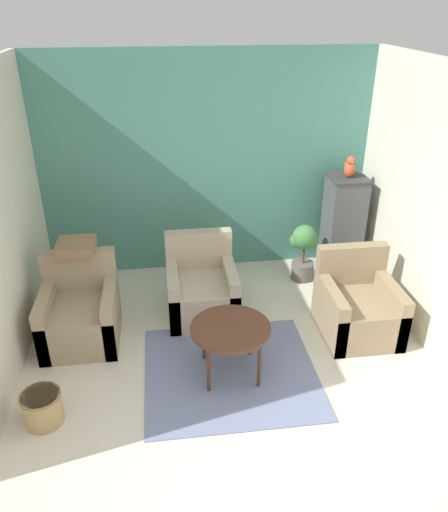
# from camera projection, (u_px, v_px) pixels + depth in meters

# --- Properties ---
(ground_plane) EXTENTS (20.00, 20.00, 0.00)m
(ground_plane) POSITION_uv_depth(u_px,v_px,m) (251.00, 457.00, 3.92)
(ground_plane) COLOR beige
(ground_plane) RESTS_ON ground
(wall_back_accent) EXTENTS (4.15, 0.06, 2.74)m
(wall_back_accent) POSITION_uv_depth(u_px,v_px,m) (207.00, 166.00, 6.13)
(wall_back_accent) COLOR #4C897A
(wall_back_accent) RESTS_ON ground_plane
(wall_right) EXTENTS (0.06, 3.21, 2.74)m
(wall_right) POSITION_uv_depth(u_px,v_px,m) (428.00, 207.00, 4.94)
(wall_right) COLOR beige
(wall_right) RESTS_ON ground_plane
(area_rug) EXTENTS (1.63, 1.52, 0.01)m
(area_rug) POSITION_uv_depth(u_px,v_px,m) (230.00, 371.00, 4.81)
(area_rug) COLOR slate
(area_rug) RESTS_ON ground_plane
(coffee_table) EXTENTS (0.74, 0.74, 0.53)m
(coffee_table) POSITION_uv_depth(u_px,v_px,m) (231.00, 331.00, 4.59)
(coffee_table) COLOR #512D1E
(coffee_table) RESTS_ON ground_plane
(armchair_left) EXTENTS (0.76, 0.82, 0.88)m
(armchair_left) POSITION_uv_depth(u_px,v_px,m) (81.00, 315.00, 5.17)
(armchair_left) COLOR #9E896B
(armchair_left) RESTS_ON ground_plane
(armchair_right) EXTENTS (0.76, 0.82, 0.88)m
(armchair_right) POSITION_uv_depth(u_px,v_px,m) (357.00, 308.00, 5.28)
(armchair_right) COLOR #8E7A5B
(armchair_right) RESTS_ON ground_plane
(armchair_middle) EXTENTS (0.76, 0.82, 0.88)m
(armchair_middle) POSITION_uv_depth(u_px,v_px,m) (202.00, 290.00, 5.60)
(armchair_middle) COLOR tan
(armchair_middle) RESTS_ON ground_plane
(birdcage) EXTENTS (0.46, 0.46, 1.29)m
(birdcage) POSITION_uv_depth(u_px,v_px,m) (342.00, 226.00, 6.29)
(birdcage) COLOR #353539
(birdcage) RESTS_ON ground_plane
(parrot) EXTENTS (0.12, 0.22, 0.26)m
(parrot) POSITION_uv_depth(u_px,v_px,m) (350.00, 167.00, 5.93)
(parrot) COLOR #D14C2D
(parrot) RESTS_ON birdcage
(potted_plant) EXTENTS (0.34, 0.31, 0.74)m
(potted_plant) POSITION_uv_depth(u_px,v_px,m) (304.00, 248.00, 6.22)
(potted_plant) COLOR #66605B
(potted_plant) RESTS_ON ground_plane
(wicker_basket) EXTENTS (0.34, 0.34, 0.30)m
(wicker_basket) POSITION_uv_depth(u_px,v_px,m) (42.00, 407.00, 4.18)
(wicker_basket) COLOR tan
(wicker_basket) RESTS_ON ground_plane
(throw_pillow) EXTENTS (0.39, 0.39, 0.10)m
(throw_pillow) POSITION_uv_depth(u_px,v_px,m) (76.00, 246.00, 5.14)
(throw_pillow) COLOR #846647
(throw_pillow) RESTS_ON armchair_left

